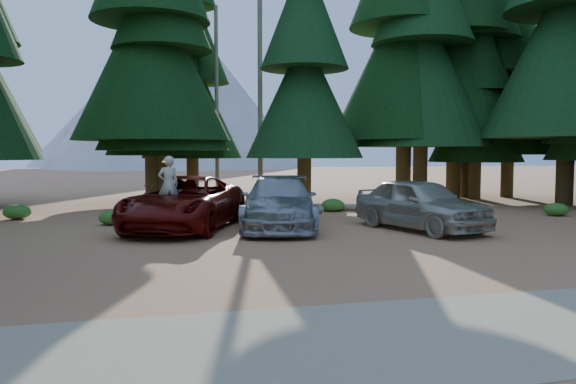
# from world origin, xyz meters

# --- Properties ---
(ground) EXTENTS (160.00, 160.00, 0.00)m
(ground) POSITION_xyz_m (0.00, 0.00, 0.00)
(ground) COLOR #AD6B49
(ground) RESTS_ON ground
(gravel_strip) EXTENTS (26.00, 3.50, 0.01)m
(gravel_strip) POSITION_xyz_m (0.00, -6.50, 0.01)
(gravel_strip) COLOR tan
(gravel_strip) RESTS_ON ground
(forest_belt_north) EXTENTS (36.00, 7.00, 22.00)m
(forest_belt_north) POSITION_xyz_m (0.00, 15.00, 0.00)
(forest_belt_north) COLOR black
(forest_belt_north) RESTS_ON ground
(snag_front) EXTENTS (0.24, 0.24, 12.00)m
(snag_front) POSITION_xyz_m (0.80, 14.50, 6.00)
(snag_front) COLOR #655B51
(snag_front) RESTS_ON ground
(snag_back) EXTENTS (0.20, 0.20, 10.00)m
(snag_back) POSITION_xyz_m (-1.20, 16.00, 5.00)
(snag_back) COLOR #655B51
(snag_back) RESTS_ON ground
(mountain_peak) EXTENTS (48.00, 50.00, 28.00)m
(mountain_peak) POSITION_xyz_m (-2.59, 88.23, 12.71)
(mountain_peak) COLOR gray
(mountain_peak) RESTS_ON ground
(red_pickup) EXTENTS (4.92, 6.79, 1.72)m
(red_pickup) POSITION_xyz_m (-3.51, 5.05, 0.86)
(red_pickup) COLOR #5F0B08
(red_pickup) RESTS_ON ground
(silver_minivan_center) EXTENTS (3.61, 6.21, 1.69)m
(silver_minivan_center) POSITION_xyz_m (-0.49, 4.55, 0.85)
(silver_minivan_center) COLOR #A3A6AB
(silver_minivan_center) RESTS_ON ground
(silver_minivan_right) EXTENTS (3.24, 5.27, 1.68)m
(silver_minivan_right) POSITION_xyz_m (3.79, 3.03, 0.84)
(silver_minivan_right) COLOR #BBB5A6
(silver_minivan_right) RESTS_ON ground
(frisbee_player) EXTENTS (0.70, 0.52, 1.75)m
(frisbee_player) POSITION_xyz_m (-4.03, 4.50, 1.51)
(frisbee_player) COLOR beige
(frisbee_player) RESTS_ON ground
(log_left) EXTENTS (3.98, 1.37, 0.29)m
(log_left) POSITION_xyz_m (0.26, 7.98, 0.14)
(log_left) COLOR #655B51
(log_left) RESTS_ON ground
(log_mid) EXTENTS (3.41, 1.58, 0.29)m
(log_mid) POSITION_xyz_m (3.46, 9.39, 0.15)
(log_mid) COLOR #655B51
(log_mid) RESTS_ON ground
(log_right) EXTENTS (4.53, 2.65, 0.32)m
(log_right) POSITION_xyz_m (5.80, 9.08, 0.16)
(log_right) COLOR #655B51
(log_right) RESTS_ON ground
(shrub_far_left) EXTENTS (1.00, 1.00, 0.55)m
(shrub_far_left) POSITION_xyz_m (-9.42, 9.28, 0.27)
(shrub_far_left) COLOR #336C20
(shrub_far_left) RESTS_ON ground
(shrub_left) EXTENTS (0.90, 0.90, 0.50)m
(shrub_left) POSITION_xyz_m (-5.88, 6.77, 0.25)
(shrub_left) COLOR #336C20
(shrub_left) RESTS_ON ground
(shrub_center_left) EXTENTS (1.16, 1.16, 0.64)m
(shrub_center_left) POSITION_xyz_m (0.42, 6.81, 0.32)
(shrub_center_left) COLOR #336C20
(shrub_center_left) RESTS_ON ground
(shrub_center_right) EXTENTS (0.87, 0.87, 0.48)m
(shrub_center_right) POSITION_xyz_m (-0.95, 6.88, 0.24)
(shrub_center_right) COLOR #336C20
(shrub_center_right) RESTS_ON ground
(shrub_right) EXTENTS (0.98, 0.98, 0.54)m
(shrub_right) POSITION_xyz_m (2.88, 9.16, 0.27)
(shrub_right) COLOR #336C20
(shrub_right) RESTS_ON ground
(shrub_far_right) EXTENTS (1.15, 1.15, 0.63)m
(shrub_far_right) POSITION_xyz_m (6.17, 7.35, 0.32)
(shrub_far_right) COLOR #336C20
(shrub_far_right) RESTS_ON ground
(shrub_edge_east) EXTENTS (0.92, 0.92, 0.51)m
(shrub_edge_east) POSITION_xyz_m (10.88, 5.50, 0.25)
(shrub_edge_east) COLOR #336C20
(shrub_edge_east) RESTS_ON ground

